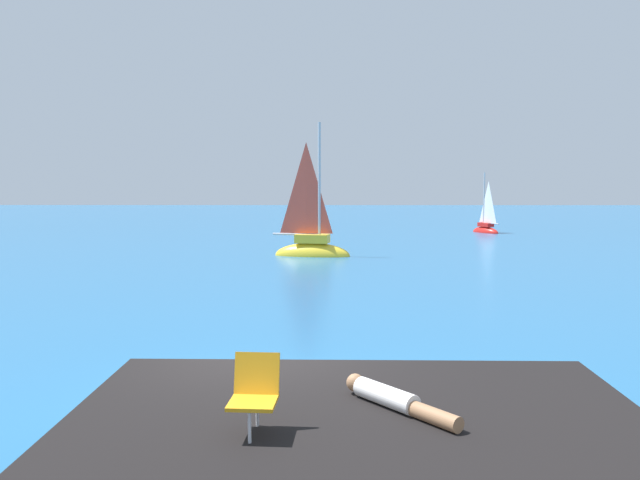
{
  "coord_description": "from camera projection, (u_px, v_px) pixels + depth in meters",
  "views": [
    {
      "loc": [
        1.02,
        -9.95,
        3.54
      ],
      "look_at": [
        0.82,
        16.42,
        1.12
      ],
      "focal_mm": 37.56,
      "sensor_mm": 36.0,
      "label": 1
    }
  ],
  "objects": [
    {
      "name": "ground_plane",
      "position": [
        259.0,
        410.0,
        10.24
      ],
      "size": [
        160.0,
        160.0,
        0.0
      ],
      "primitive_type": "plane",
      "color": "#236093"
    },
    {
      "name": "shore_ledge",
      "position": [
        358.0,
        455.0,
        7.51
      ],
      "size": [
        6.62,
        4.75,
        0.89
      ],
      "primitive_type": "cube",
      "rotation": [
        0.0,
        0.0,
        -0.01
      ],
      "color": "black",
      "rests_on": "ground"
    },
    {
      "name": "boulder_seaward",
      "position": [
        317.0,
        422.0,
        9.75
      ],
      "size": [
        1.05,
        1.0,
        0.48
      ],
      "primitive_type": "cube",
      "rotation": [
        0.03,
        0.01,
        2.6
      ],
      "color": "black",
      "rests_on": "ground"
    },
    {
      "name": "boulder_inland",
      "position": [
        382.0,
        423.0,
        9.71
      ],
      "size": [
        1.28,
        1.11,
        0.86
      ],
      "primitive_type": "cube",
      "rotation": [
        0.16,
        0.14,
        0.2
      ],
      "color": "black",
      "rests_on": "ground"
    },
    {
      "name": "sailboat_near",
      "position": [
        312.0,
        248.0,
        30.74
      ],
      "size": [
        3.67,
        1.81,
        6.68
      ],
      "rotation": [
        0.0,
        0.0,
        6.1
      ],
      "color": "yellow",
      "rests_on": "ground"
    },
    {
      "name": "sailboat_far",
      "position": [
        486.0,
        229.0,
        44.01
      ],
      "size": [
        1.78,
        2.38,
        4.35
      ],
      "rotation": [
        0.0,
        0.0,
        2.07
      ],
      "color": "red",
      "rests_on": "ground"
    },
    {
      "name": "person_sunbather",
      "position": [
        394.0,
        399.0,
        7.7
      ],
      "size": [
        1.2,
        1.46,
        0.25
      ],
      "rotation": [
        0.0,
        0.0,
        5.38
      ],
      "color": "white",
      "rests_on": "shore_ledge"
    },
    {
      "name": "beach_chair",
      "position": [
        255.0,
        390.0,
        6.99
      ],
      "size": [
        0.52,
        0.63,
        0.8
      ],
      "rotation": [
        0.0,
        0.0,
        4.65
      ],
      "color": "orange",
      "rests_on": "shore_ledge"
    }
  ]
}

